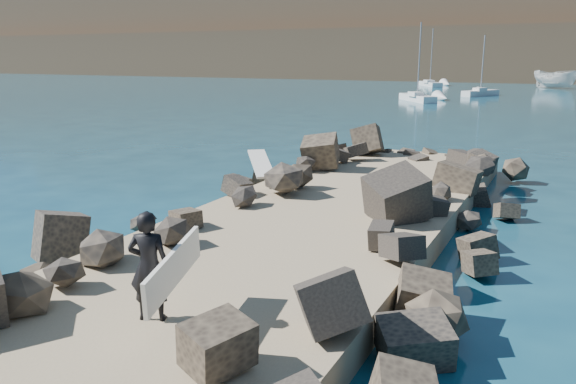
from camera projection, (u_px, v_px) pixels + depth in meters
name	position (u px, v px, depth m)	size (l,w,h in m)	color
ground	(307.00, 244.00, 13.42)	(800.00, 800.00, 0.00)	#0F384C
jetty	(266.00, 258.00, 11.61)	(6.00, 26.00, 0.60)	#8C7759
riprap_left	(169.00, 225.00, 13.27)	(2.60, 22.00, 1.00)	black
riprap_right	(411.00, 264.00, 10.73)	(2.60, 22.00, 1.00)	black
surfboard_resting	(261.00, 167.00, 17.35)	(0.55, 2.18, 0.07)	silver
boat_imported	(556.00, 79.00, 78.34)	(2.63, 6.99, 2.70)	silver
surfer_with_board	(153.00, 266.00, 8.06)	(1.13, 1.98, 1.65)	black
sailboat_b	(480.00, 93.00, 63.74)	(3.56, 5.52, 6.86)	silver
sailboat_a	(417.00, 98.00, 56.17)	(4.96, 5.96, 7.79)	silver
sailboat_e	(430.00, 84.00, 84.73)	(4.98, 6.93, 8.59)	silver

